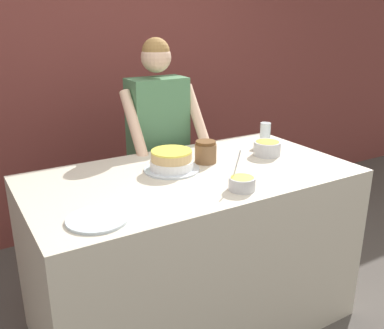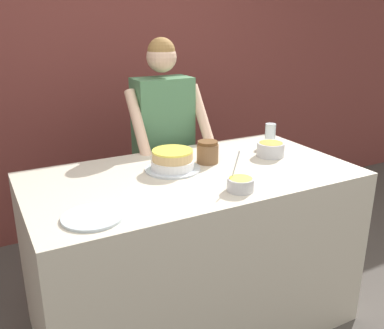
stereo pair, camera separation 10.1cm
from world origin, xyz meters
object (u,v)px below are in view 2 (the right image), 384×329
frosting_bowl_yellow (240,184)px  drinking_glass (270,134)px  person_baker (164,136)px  stoneware_jar (208,152)px  frosting_bowl_orange (271,149)px  ceramic_plate (93,217)px  cake (173,161)px

frosting_bowl_yellow → drinking_glass: 0.82m
person_baker → stoneware_jar: size_ratio=12.74×
frosting_bowl_yellow → frosting_bowl_orange: bearing=38.2°
frosting_bowl_orange → ceramic_plate: 1.21m
person_baker → frosting_bowl_orange: bearing=-56.1°
ceramic_plate → stoneware_jar: (0.78, 0.40, 0.06)m
frosting_bowl_orange → drinking_glass: 0.24m
frosting_bowl_orange → stoneware_jar: stoneware_jar is taller
cake → ceramic_plate: (-0.55, -0.38, -0.05)m
drinking_glass → ceramic_plate: 1.41m
person_baker → drinking_glass: bearing=-37.8°
frosting_bowl_orange → drinking_glass: drinking_glass is taller
cake → drinking_glass: drinking_glass is taller
person_baker → stoneware_jar: person_baker is taller
person_baker → frosting_bowl_yellow: bearing=-92.5°
frosting_bowl_yellow → cake: bearing=111.0°
person_baker → stoneware_jar: 0.55m
person_baker → frosting_bowl_yellow: 0.98m
stoneware_jar → cake: bearing=-175.4°
ceramic_plate → stoneware_jar: 0.88m
frosting_bowl_orange → cake: bearing=175.0°
person_baker → frosting_bowl_yellow: person_baker is taller
frosting_bowl_yellow → ceramic_plate: 0.71m
cake → stoneware_jar: stoneware_jar is taller
person_baker → cake: bearing=-109.8°
drinking_glass → stoneware_jar: 0.54m
ceramic_plate → stoneware_jar: size_ratio=2.04×
drinking_glass → frosting_bowl_orange: bearing=-126.7°
cake → frosting_bowl_orange: size_ratio=1.87×
person_baker → frosting_bowl_yellow: size_ratio=8.75×
cake → frosting_bowl_orange: cake is taller
frosting_bowl_yellow → ceramic_plate: bearing=177.0°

